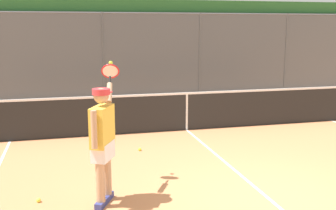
% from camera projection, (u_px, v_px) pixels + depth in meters
% --- Properties ---
extents(ground_plane, '(60.00, 60.00, 0.00)m').
position_uv_depth(ground_plane, '(270.00, 200.00, 6.15)').
color(ground_plane, '#C67A4C').
extents(fence_backdrop, '(19.72, 1.37, 3.47)m').
position_uv_depth(fence_backdrop, '(149.00, 51.00, 14.43)').
color(fence_backdrop, '#565B60').
rests_on(fence_backdrop, ground).
extents(tennis_net, '(10.87, 0.09, 1.07)m').
position_uv_depth(tennis_net, '(187.00, 111.00, 10.23)').
color(tennis_net, '#2D2D2D').
rests_on(tennis_net, ground).
extents(tennis_player, '(0.59, 1.38, 2.02)m').
position_uv_depth(tennis_player, '(103.00, 136.00, 5.87)').
color(tennis_player, navy).
rests_on(tennis_player, ground).
extents(tennis_ball_near_net, '(0.07, 0.07, 0.07)m').
position_uv_depth(tennis_ball_near_net, '(38.00, 200.00, 6.07)').
color(tennis_ball_near_net, '#D6E042').
rests_on(tennis_ball_near_net, ground).
extents(tennis_ball_mid_court, '(0.07, 0.07, 0.07)m').
position_uv_depth(tennis_ball_mid_court, '(140.00, 149.00, 8.58)').
color(tennis_ball_mid_court, '#CCDB33').
rests_on(tennis_ball_mid_court, ground).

